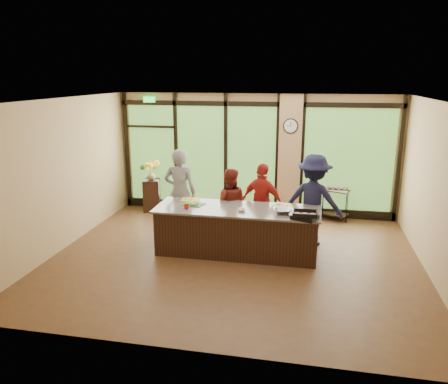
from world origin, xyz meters
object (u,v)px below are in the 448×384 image
at_px(cook_left, 180,192).
at_px(bar_cart, 335,200).
at_px(cook_right, 313,201).
at_px(flower_stand, 152,195).
at_px(roasting_pan, 305,217).
at_px(island_base, 237,231).

relative_size(cook_left, bar_cart, 2.28).
relative_size(cook_right, flower_stand, 2.31).
relative_size(cook_left, roasting_pan, 4.47).
xyz_separation_m(cook_right, flower_stand, (-4.09, 1.59, -0.54)).
bearing_deg(flower_stand, bar_cart, -12.91).
bearing_deg(flower_stand, island_base, -55.86).
bearing_deg(cook_left, island_base, 147.38).
relative_size(roasting_pan, flower_stand, 0.52).
bearing_deg(roasting_pan, island_base, -174.46).
distance_m(roasting_pan, bar_cart, 2.98).
bearing_deg(roasting_pan, flower_stand, 168.62).
xyz_separation_m(island_base, bar_cart, (1.99, 2.45, 0.07)).
bearing_deg(island_base, cook_left, 150.21).
distance_m(island_base, cook_left, 1.70).
bearing_deg(flower_stand, cook_right, -35.91).
height_order(island_base, bar_cart, island_base).
height_order(cook_left, cook_right, cook_left).
xyz_separation_m(roasting_pan, bar_cart, (0.69, 2.87, -0.45)).
relative_size(roasting_pan, bar_cart, 0.51).
distance_m(cook_right, flower_stand, 4.42).
bearing_deg(cook_left, bar_cart, -156.89).
distance_m(cook_left, roasting_pan, 2.96).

